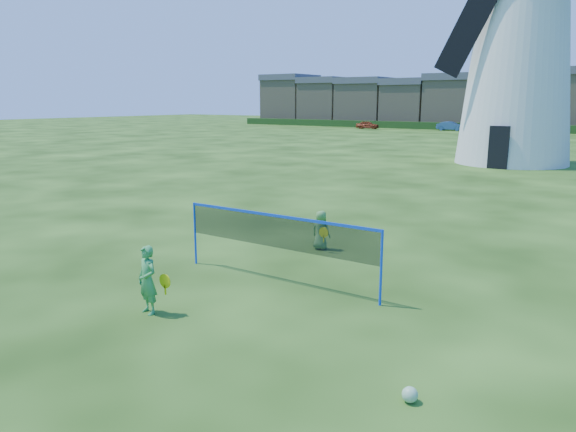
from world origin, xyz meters
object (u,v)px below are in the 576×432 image
(badminton_net, at_px, (277,233))
(player_boy, at_px, (321,230))
(windmill, at_px, (520,46))
(car_left, at_px, (368,125))
(player_girl, at_px, (148,280))
(car_right, at_px, (451,126))
(play_ball, at_px, (410,395))

(badminton_net, bearing_deg, player_boy, 101.93)
(windmill, xyz_separation_m, car_left, (-27.11, 34.38, -6.71))
(player_girl, distance_m, player_boy, 5.78)
(badminton_net, xyz_separation_m, player_girl, (-0.98, -2.87, -0.48))
(car_left, height_order, car_right, car_right)
(player_boy, distance_m, car_right, 63.28)
(windmill, relative_size, player_boy, 19.86)
(player_girl, bearing_deg, badminton_net, 81.50)
(badminton_net, xyz_separation_m, player_boy, (-0.61, 2.90, -0.60))
(windmill, distance_m, player_girl, 31.08)
(player_girl, distance_m, car_left, 70.26)
(car_right, bearing_deg, player_boy, -164.88)
(player_boy, bearing_deg, car_left, -65.43)
(windmill, height_order, car_left, windmill)
(car_left, bearing_deg, player_girl, -166.93)
(badminton_net, height_order, car_right, badminton_net)
(windmill, bearing_deg, badminton_net, -87.62)
(player_boy, distance_m, play_ball, 7.73)
(windmill, xyz_separation_m, player_girl, (0.17, -30.37, -6.60))
(badminton_net, bearing_deg, player_girl, -108.81)
(badminton_net, relative_size, car_right, 1.37)
(windmill, bearing_deg, car_left, 128.25)
(player_boy, bearing_deg, windmill, -89.30)
(player_boy, height_order, car_left, car_left)
(badminton_net, relative_size, player_boy, 4.70)
(windmill, height_order, player_girl, windmill)
(car_right, bearing_deg, car_left, 100.99)
(play_ball, bearing_deg, car_right, 107.58)
(windmill, bearing_deg, car_right, 113.33)
(play_ball, bearing_deg, player_boy, 129.95)
(player_girl, relative_size, play_ball, 6.03)
(car_left, bearing_deg, player_boy, -164.67)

